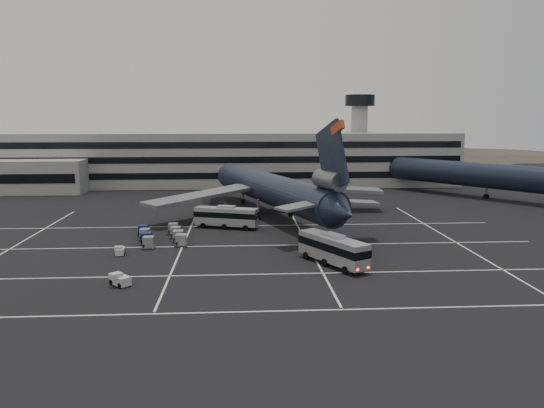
{
  "coord_description": "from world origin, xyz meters",
  "views": [
    {
      "loc": [
        2.22,
        -70.08,
        18.45
      ],
      "look_at": [
        7.2,
        10.23,
        5.0
      ],
      "focal_mm": 35.0,
      "sensor_mm": 36.0,
      "label": 1
    }
  ],
  "objects_px": {
    "trijet_main": "(271,189)",
    "bus_near": "(333,248)",
    "bus_far": "(226,216)",
    "tug_a": "(120,251)",
    "uld_cluster": "(162,235)"
  },
  "relations": [
    {
      "from": "trijet_main",
      "to": "tug_a",
      "type": "relative_size",
      "value": 26.02
    },
    {
      "from": "bus_far",
      "to": "tug_a",
      "type": "xyz_separation_m",
      "value": [
        -13.84,
        -16.46,
        -1.48
      ]
    },
    {
      "from": "bus_near",
      "to": "uld_cluster",
      "type": "distance_m",
      "value": 27.38
    },
    {
      "from": "bus_far",
      "to": "bus_near",
      "type": "bearing_deg",
      "value": -130.9
    },
    {
      "from": "trijet_main",
      "to": "bus_near",
      "type": "height_order",
      "value": "trijet_main"
    },
    {
      "from": "trijet_main",
      "to": "uld_cluster",
      "type": "height_order",
      "value": "trijet_main"
    },
    {
      "from": "bus_far",
      "to": "trijet_main",
      "type": "bearing_deg",
      "value": -22.88
    },
    {
      "from": "bus_near",
      "to": "uld_cluster",
      "type": "relative_size",
      "value": 0.96
    },
    {
      "from": "bus_near",
      "to": "tug_a",
      "type": "distance_m",
      "value": 28.39
    },
    {
      "from": "bus_near",
      "to": "bus_far",
      "type": "distance_m",
      "value": 26.74
    },
    {
      "from": "trijet_main",
      "to": "uld_cluster",
      "type": "relative_size",
      "value": 4.86
    },
    {
      "from": "tug_a",
      "to": "uld_cluster",
      "type": "distance_m",
      "value": 9.12
    },
    {
      "from": "trijet_main",
      "to": "bus_near",
      "type": "xyz_separation_m",
      "value": [
        5.71,
        -32.17,
        -3.08
      ]
    },
    {
      "from": "uld_cluster",
      "to": "trijet_main",
      "type": "bearing_deg",
      "value": 45.34
    },
    {
      "from": "trijet_main",
      "to": "uld_cluster",
      "type": "xyz_separation_m",
      "value": [
        -17.5,
        -17.71,
        -4.42
      ]
    }
  ]
}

